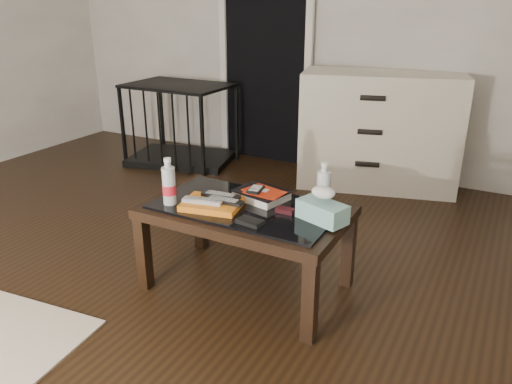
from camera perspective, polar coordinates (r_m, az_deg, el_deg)
ground at (r=2.70m, az=-15.86°, el=-11.38°), size 5.00×5.00×0.00m
doorway at (r=4.56m, az=1.12°, el=16.33°), size 0.90×0.08×2.07m
coffee_table at (r=2.50m, az=-1.13°, el=-2.90°), size 1.00×0.60×0.46m
dresser at (r=4.05m, az=13.86°, el=6.80°), size 1.29×0.79×0.90m
pet_crate at (r=4.64m, az=-8.59°, el=6.23°), size 1.02×0.80×0.71m
magazines at (r=2.46m, az=-5.04°, el=-1.39°), size 0.32×0.26×0.03m
remote_silver at (r=2.44m, az=-6.12°, el=-0.99°), size 0.21×0.09×0.02m
remote_black_front at (r=2.44m, az=-3.72°, el=-0.96°), size 0.20×0.06×0.02m
remote_black_back at (r=2.50m, az=-4.04°, el=-0.36°), size 0.20×0.07×0.02m
textbook at (r=2.55m, az=0.62°, el=-0.32°), size 0.29×0.25×0.05m
dvd_mailers at (r=2.53m, az=0.83°, el=0.15°), size 0.22×0.18×0.01m
ipod at (r=2.52m, az=-0.04°, el=0.32°), size 0.08×0.11×0.02m
flip_phone at (r=2.40m, az=3.37°, el=-2.11°), size 0.09×0.05×0.02m
wallet at (r=2.28m, az=-0.68°, el=-3.41°), size 0.13×0.08×0.02m
water_bottle_left at (r=2.49m, az=-9.94°, el=1.22°), size 0.08×0.08×0.24m
water_bottle_right at (r=2.42m, az=7.73°, el=0.69°), size 0.07×0.07×0.24m
tissue_box at (r=2.32m, az=7.59°, el=-2.22°), size 0.26×0.19×0.09m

